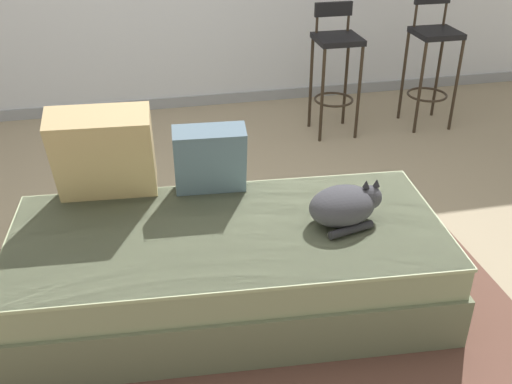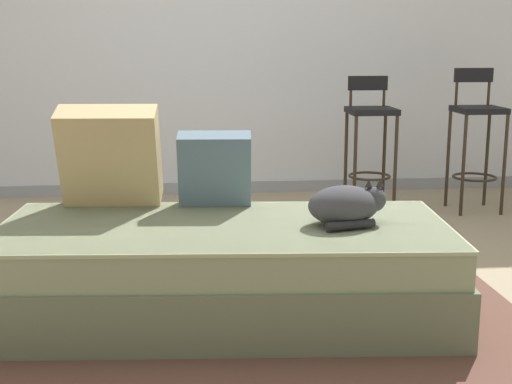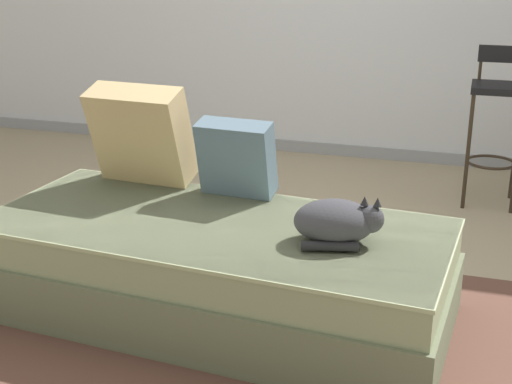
% 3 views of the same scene
% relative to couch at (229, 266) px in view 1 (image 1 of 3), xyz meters
% --- Properties ---
extents(ground_plane, '(16.00, 16.00, 0.00)m').
position_rel_couch_xyz_m(ground_plane, '(0.00, 0.40, -0.22)').
color(ground_plane, gray).
rests_on(ground_plane, ground).
extents(wall_baseboard_trim, '(8.00, 0.02, 0.09)m').
position_rel_couch_xyz_m(wall_baseboard_trim, '(0.00, 2.60, -0.17)').
color(wall_baseboard_trim, gray).
rests_on(wall_baseboard_trim, ground).
extents(area_rug, '(2.68, 2.00, 0.01)m').
position_rel_couch_xyz_m(area_rug, '(0.00, -0.30, -0.21)').
color(area_rug, brown).
rests_on(area_rug, ground).
extents(couch, '(2.05, 1.05, 0.42)m').
position_rel_couch_xyz_m(couch, '(0.00, 0.00, 0.00)').
color(couch, '#636B50').
rests_on(couch, ground).
extents(throw_pillow_corner, '(0.48, 0.33, 0.49)m').
position_rel_couch_xyz_m(throw_pillow_corner, '(-0.52, 0.39, 0.45)').
color(throw_pillow_corner, tan).
rests_on(throw_pillow_corner, couch).
extents(throw_pillow_middle, '(0.36, 0.22, 0.36)m').
position_rel_couch_xyz_m(throw_pillow_middle, '(-0.02, 0.35, 0.39)').
color(throw_pillow_middle, '#4C6070').
rests_on(throw_pillow_middle, couch).
extents(cat, '(0.38, 0.31, 0.20)m').
position_rel_couch_xyz_m(cat, '(0.53, -0.05, 0.29)').
color(cat, '#333338').
rests_on(cat, couch).
extents(bar_stool_near_window, '(0.32, 0.32, 0.96)m').
position_rel_couch_xyz_m(bar_stool_near_window, '(1.13, 1.84, 0.37)').
color(bar_stool_near_window, '#2D2319').
rests_on(bar_stool_near_window, ground).
extents(bar_stool_by_doorway, '(0.32, 0.32, 1.01)m').
position_rel_couch_xyz_m(bar_stool_by_doorway, '(1.90, 1.84, 0.37)').
color(bar_stool_by_doorway, '#2D2319').
rests_on(bar_stool_by_doorway, ground).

